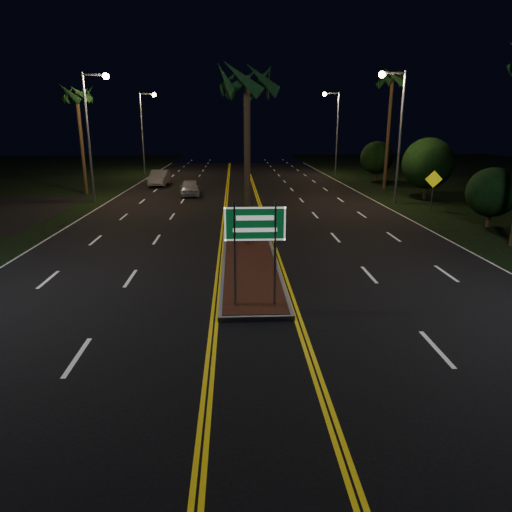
{
  "coord_description": "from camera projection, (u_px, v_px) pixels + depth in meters",
  "views": [
    {
      "loc": [
        -0.59,
        -10.27,
        5.47
      ],
      "look_at": [
        -0.0,
        2.17,
        1.9
      ],
      "focal_mm": 32.0,
      "sensor_mm": 36.0,
      "label": 1
    }
  ],
  "objects": [
    {
      "name": "ground",
      "position": [
        260.0,
        353.0,
        11.39
      ],
      "size": [
        120.0,
        120.0,
        0.0
      ],
      "primitive_type": "plane",
      "color": "black",
      "rests_on": "ground"
    },
    {
      "name": "median_island",
      "position": [
        250.0,
        266.0,
        18.09
      ],
      "size": [
        2.25,
        10.25,
        0.17
      ],
      "color": "gray",
      "rests_on": "ground"
    },
    {
      "name": "highway_sign",
      "position": [
        255.0,
        234.0,
        13.42
      ],
      "size": [
        1.8,
        0.08,
        3.2
      ],
      "color": "gray",
      "rests_on": "ground"
    },
    {
      "name": "streetlight_left_mid",
      "position": [
        92.0,
        123.0,
        32.39
      ],
      "size": [
        1.91,
        0.44,
        9.0
      ],
      "color": "gray",
      "rests_on": "ground"
    },
    {
      "name": "streetlight_left_far",
      "position": [
        145.0,
        124.0,
        51.59
      ],
      "size": [
        1.91,
        0.44,
        9.0
      ],
      "color": "gray",
      "rests_on": "ground"
    },
    {
      "name": "streetlight_right_mid",
      "position": [
        396.0,
        123.0,
        31.44
      ],
      "size": [
        1.91,
        0.44,
        9.0
      ],
      "color": "gray",
      "rests_on": "ground"
    },
    {
      "name": "streetlight_right_far",
      "position": [
        334.0,
        124.0,
        50.64
      ],
      "size": [
        1.91,
        0.44,
        9.0
      ],
      "color": "gray",
      "rests_on": "ground"
    },
    {
      "name": "palm_median",
      "position": [
        247.0,
        82.0,
        19.47
      ],
      "size": [
        2.4,
        2.4,
        8.3
      ],
      "color": "#382819",
      "rests_on": "ground"
    },
    {
      "name": "palm_left_far",
      "position": [
        77.0,
        95.0,
        35.56
      ],
      "size": [
        2.4,
        2.4,
        8.8
      ],
      "color": "#382819",
      "rests_on": "ground"
    },
    {
      "name": "palm_right_far",
      "position": [
        392.0,
        80.0,
        38.26
      ],
      "size": [
        2.4,
        2.4,
        10.3
      ],
      "color": "#382819",
      "rests_on": "ground"
    },
    {
      "name": "shrub_near",
      "position": [
        492.0,
        192.0,
        24.92
      ],
      "size": [
        2.7,
        2.7,
        3.3
      ],
      "color": "#382819",
      "rests_on": "ground"
    },
    {
      "name": "shrub_mid",
      "position": [
        428.0,
        163.0,
        34.32
      ],
      "size": [
        3.78,
        3.78,
        4.62
      ],
      "color": "#382819",
      "rests_on": "ground"
    },
    {
      "name": "shrub_far",
      "position": [
        377.0,
        158.0,
        45.94
      ],
      "size": [
        3.24,
        3.24,
        3.96
      ],
      "color": "#382819",
      "rests_on": "ground"
    },
    {
      "name": "car_near",
      "position": [
        190.0,
        186.0,
        36.81
      ],
      "size": [
        2.38,
        4.63,
        1.48
      ],
      "primitive_type": "imported",
      "rotation": [
        0.0,
        0.0,
        0.11
      ],
      "color": "silver",
      "rests_on": "ground"
    },
    {
      "name": "car_far",
      "position": [
        159.0,
        177.0,
        43.04
      ],
      "size": [
        2.27,
        5.01,
        1.65
      ],
      "primitive_type": "imported",
      "rotation": [
        0.0,
        0.0,
        -0.03
      ],
      "color": "#A2A4AC",
      "rests_on": "ground"
    },
    {
      "name": "warning_sign",
      "position": [
        433.0,
        185.0,
        29.91
      ],
      "size": [
        1.1,
        0.15,
        2.64
      ],
      "rotation": [
        0.0,
        0.0,
        -0.11
      ],
      "color": "gray",
      "rests_on": "ground"
    }
  ]
}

